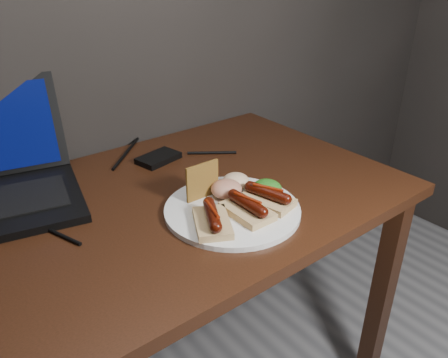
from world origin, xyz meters
TOP-DOWN VIEW (x-y plane):
  - desk at (0.00, 1.38)m, footprint 1.40×0.70m
  - hard_drive at (0.23, 1.58)m, footprint 0.13×0.09m
  - desk_cables at (-0.04, 1.53)m, footprint 0.93×0.43m
  - plate at (0.22, 1.24)m, footprint 0.34×0.34m
  - bread_sausage_left at (0.14, 1.21)m, footprint 0.12×0.13m
  - bread_sausage_center at (0.22, 1.20)m, footprint 0.07×0.12m
  - bread_sausage_right at (0.29, 1.20)m, footprint 0.10×0.13m
  - crispbread at (0.19, 1.32)m, footprint 0.09×0.01m
  - salad_greens at (0.31, 1.23)m, footprint 0.07×0.07m
  - salsa_mound at (0.24, 1.29)m, footprint 0.07×0.07m
  - coleslaw_mound at (0.28, 1.31)m, footprint 0.06×0.06m

SIDE VIEW (x-z plane):
  - desk at x=0.00m, z-range 0.29..1.04m
  - desk_cables at x=-0.04m, z-range 0.75..0.76m
  - plate at x=0.22m, z-range 0.75..0.76m
  - hard_drive at x=0.23m, z-range 0.75..0.77m
  - bread_sausage_left at x=0.14m, z-range 0.76..0.80m
  - bread_sausage_center at x=0.22m, z-range 0.76..0.80m
  - bread_sausage_right at x=0.29m, z-range 0.76..0.80m
  - coleslaw_mound at x=0.28m, z-range 0.76..0.80m
  - salad_greens at x=0.31m, z-range 0.76..0.80m
  - salsa_mound at x=0.24m, z-range 0.76..0.80m
  - crispbread at x=0.19m, z-range 0.76..0.85m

